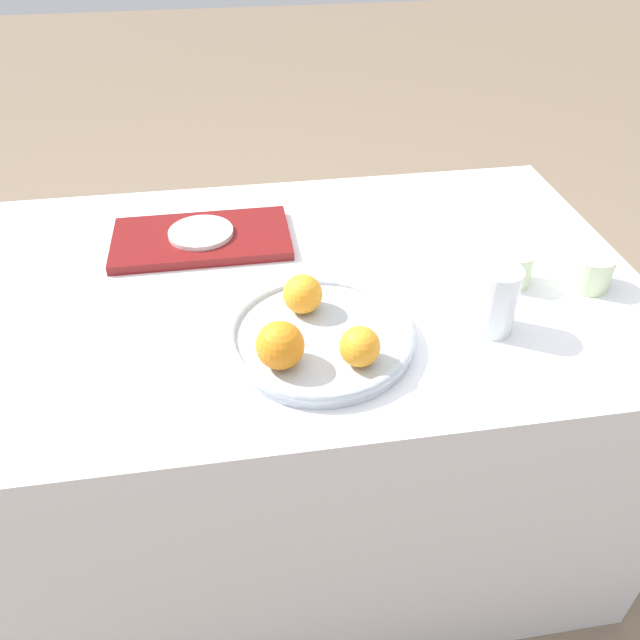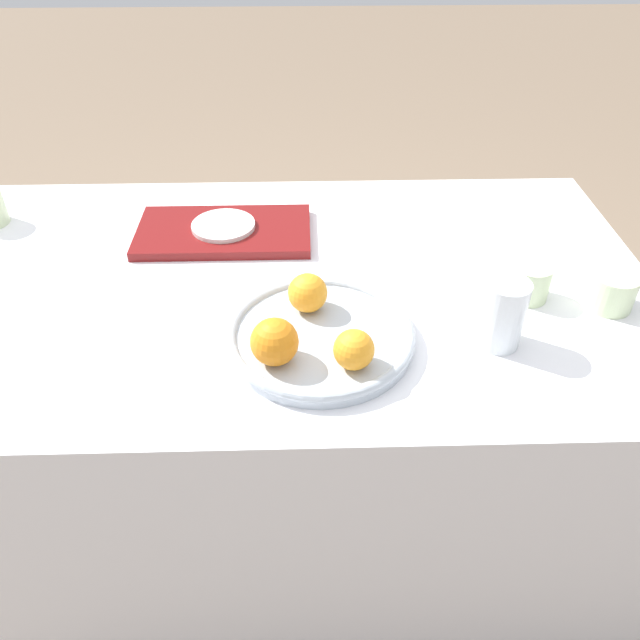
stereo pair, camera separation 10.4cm
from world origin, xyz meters
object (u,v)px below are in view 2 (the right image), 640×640
orange_1 (274,342)px  serving_tray (224,232)px  fruit_platter (320,336)px  orange_0 (308,293)px  cup_3 (529,282)px  orange_2 (354,350)px  cup_2 (611,291)px  water_glass (502,314)px  side_plate (223,226)px

orange_1 → serving_tray: orange_1 is taller
fruit_platter → orange_0: 0.08m
serving_tray → orange_0: bearing=-59.0°
cup_3 → fruit_platter: bearing=-162.5°
orange_2 → cup_3: (0.34, 0.21, -0.02)m
fruit_platter → orange_0: (-0.02, 0.07, 0.04)m
fruit_platter → orange_0: size_ratio=4.63×
cup_2 → cup_3: size_ratio=1.14×
orange_1 → orange_2: 0.13m
fruit_platter → serving_tray: size_ratio=0.87×
fruit_platter → orange_1: (-0.07, -0.07, 0.04)m
orange_2 → cup_2: (0.48, 0.17, -0.02)m
water_glass → fruit_platter: bearing=178.9°
side_plate → orange_1: bearing=-74.0°
orange_0 → orange_1: 0.15m
water_glass → side_plate: (-0.50, 0.37, -0.04)m
water_glass → cup_2: bearing=23.0°
cup_2 → fruit_platter: bearing=-170.2°
side_plate → cup_3: 0.64m
orange_1 → serving_tray: 0.45m
fruit_platter → water_glass: (0.30, -0.01, 0.05)m
water_glass → serving_tray: (-0.50, 0.37, -0.05)m
cup_3 → water_glass: bearing=-124.6°
orange_0 → water_glass: water_glass is taller
side_plate → cup_3: size_ratio=1.82×
fruit_platter → orange_1: size_ratio=4.17×
fruit_platter → serving_tray: 0.42m
fruit_platter → cup_3: cup_3 is taller
side_plate → cup_2: size_ratio=1.59×
side_plate → cup_2: bearing=-20.5°
water_glass → side_plate: water_glass is taller
orange_2 → water_glass: 0.26m
orange_2 → cup_3: 0.40m
cup_2 → orange_0: bearing=-177.6°
water_glass → cup_3: bearing=55.4°
serving_tray → cup_2: 0.78m
orange_1 → water_glass: (0.38, 0.06, 0.00)m
water_glass → cup_3: 0.16m
serving_tray → side_plate: bearing=180.0°
water_glass → serving_tray: 0.63m
orange_1 → water_glass: 0.38m
serving_tray → cup_2: (0.73, -0.27, 0.02)m
orange_0 → side_plate: orange_0 is taller
orange_1 → cup_3: (0.47, 0.19, -0.03)m
orange_2 → orange_1: bearing=172.9°
orange_0 → serving_tray: bearing=121.0°
orange_1 → side_plate: orange_1 is taller
fruit_platter → cup_3: (0.39, 0.12, 0.02)m
water_glass → cup_2: (0.23, 0.10, -0.03)m
fruit_platter → cup_2: 0.54m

